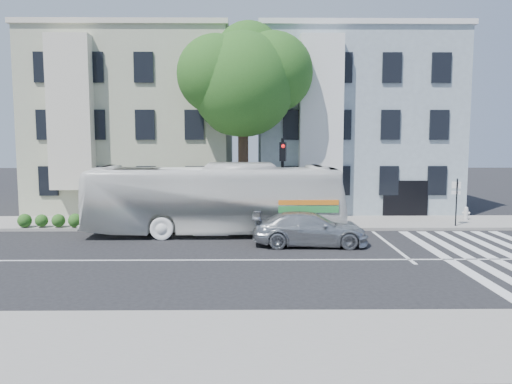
{
  "coord_description": "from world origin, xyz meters",
  "views": [
    {
      "loc": [
        0.39,
        -18.68,
        4.64
      ],
      "look_at": [
        0.62,
        2.05,
        2.4
      ],
      "focal_mm": 35.0,
      "sensor_mm": 36.0,
      "label": 1
    }
  ],
  "objects_px": {
    "traffic_signal": "(283,171)",
    "sedan": "(310,229)",
    "bus": "(215,199)",
    "fire_hydrant": "(466,213)"
  },
  "relations": [
    {
      "from": "bus",
      "to": "traffic_signal",
      "type": "relative_size",
      "value": 2.67
    },
    {
      "from": "sedan",
      "to": "traffic_signal",
      "type": "distance_m",
      "value": 4.3
    },
    {
      "from": "bus",
      "to": "traffic_signal",
      "type": "xyz_separation_m",
      "value": [
        3.32,
        0.92,
        1.27
      ]
    },
    {
      "from": "bus",
      "to": "fire_hydrant",
      "type": "distance_m",
      "value": 14.1
    },
    {
      "from": "sedan",
      "to": "traffic_signal",
      "type": "bearing_deg",
      "value": 17.5
    },
    {
      "from": "traffic_signal",
      "to": "sedan",
      "type": "bearing_deg",
      "value": -58.05
    },
    {
      "from": "traffic_signal",
      "to": "fire_hydrant",
      "type": "xyz_separation_m",
      "value": [
        10.34,
        2.39,
        -2.48
      ]
    },
    {
      "from": "sedan",
      "to": "traffic_signal",
      "type": "height_order",
      "value": "traffic_signal"
    },
    {
      "from": "bus",
      "to": "sedan",
      "type": "distance_m",
      "value": 5.11
    },
    {
      "from": "bus",
      "to": "sedan",
      "type": "bearing_deg",
      "value": -122.63
    }
  ]
}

